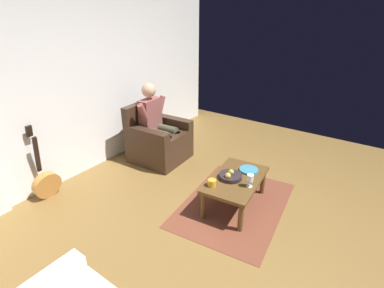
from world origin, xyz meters
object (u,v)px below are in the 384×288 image
coffee_table (236,182)px  guitar (46,182)px  person_seated (156,120)px  wine_glass_near (250,179)px  fruit_bowl (230,176)px  armchair (158,140)px  decorative_dish (249,170)px  candle_jar (212,183)px

coffee_table → guitar: size_ratio=1.00×
person_seated → wine_glass_near: bearing=72.2°
wine_glass_near → fruit_bowl: (-0.03, -0.27, -0.07)m
wine_glass_near → armchair: bearing=-105.0°
coffee_table → decorative_dish: bearing=168.4°
fruit_bowl → candle_jar: 0.28m
wine_glass_near → guitar: bearing=-63.3°
decorative_dish → candle_jar: size_ratio=2.46×
guitar → candle_jar: (-0.92, 1.92, 0.21)m
wine_glass_near → decorative_dish: bearing=-154.0°
person_seated → wine_glass_near: (0.48, 1.82, -0.17)m
decorative_dish → candle_jar: bearing=-19.7°
wine_glass_near → decorative_dish: (-0.33, -0.16, -0.09)m
fruit_bowl → armchair: bearing=-106.3°
decorative_dish → fruit_bowl: bearing=-20.1°
armchair → fruit_bowl: bearing=70.8°
candle_jar → armchair: bearing=-116.4°
person_seated → armchair: bearing=90.0°
armchair → coffee_table: bearing=72.8°
guitar → decorative_dish: (-1.48, 2.12, 0.18)m
coffee_table → wine_glass_near: size_ratio=6.28×
armchair → wine_glass_near: size_ratio=5.80×
fruit_bowl → candle_jar: fruit_bowl is taller
candle_jar → coffee_table: bearing=154.3°
coffee_table → wine_glass_near: bearing=70.0°
armchair → fruit_bowl: size_ratio=3.26×
armchair → guitar: size_ratio=0.93×
person_seated → decorative_dish: size_ratio=5.17×
guitar → candle_jar: bearing=115.5°
wine_glass_near → candle_jar: 0.43m
decorative_dish → armchair: bearing=-95.5°
decorative_dish → candle_jar: (0.56, -0.20, 0.03)m
armchair → candle_jar: bearing=60.7°
guitar → wine_glass_near: 2.57m
coffee_table → armchair: bearing=-104.4°
armchair → fruit_bowl: 1.61m
coffee_table → wine_glass_near: 0.28m
guitar → candle_jar: 2.14m
armchair → fruit_bowl: (0.45, 1.54, 0.10)m
person_seated → coffee_table: person_seated is taller
guitar → decorative_dish: bearing=124.8°
coffee_table → decorative_dish: (-0.25, 0.05, 0.07)m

